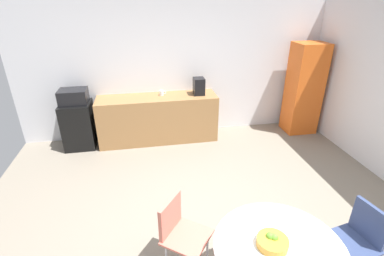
{
  "coord_description": "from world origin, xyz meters",
  "views": [
    {
      "loc": [
        -0.67,
        -2.43,
        2.65
      ],
      "look_at": [
        -0.02,
        1.08,
        0.95
      ],
      "focal_mm": 26.36,
      "sensor_mm": 36.0,
      "label": 1
    }
  ],
  "objects_px": {
    "chair_coral": "(178,227)",
    "mug_white": "(162,93)",
    "microwave": "(73,97)",
    "coffee_maker": "(199,86)",
    "chair_navy": "(360,234)",
    "fruit_bowl": "(272,242)",
    "mini_fridge": "(79,125)",
    "locker_cabinet": "(304,89)"
  },
  "relations": [
    {
      "from": "chair_coral",
      "to": "mug_white",
      "type": "bearing_deg",
      "value": 87.92
    },
    {
      "from": "microwave",
      "to": "coffee_maker",
      "type": "distance_m",
      "value": 2.29
    },
    {
      "from": "chair_navy",
      "to": "fruit_bowl",
      "type": "distance_m",
      "value": 1.06
    },
    {
      "from": "chair_coral",
      "to": "mug_white",
      "type": "relative_size",
      "value": 6.43
    },
    {
      "from": "chair_coral",
      "to": "chair_navy",
      "type": "xyz_separation_m",
      "value": [
        1.73,
        -0.41,
        0.0
      ]
    },
    {
      "from": "mini_fridge",
      "to": "fruit_bowl",
      "type": "relative_size",
      "value": 3.26
    },
    {
      "from": "mini_fridge",
      "to": "mug_white",
      "type": "bearing_deg",
      "value": 2.46
    },
    {
      "from": "chair_coral",
      "to": "coffee_maker",
      "type": "bearing_deg",
      "value": 74.57
    },
    {
      "from": "microwave",
      "to": "chair_coral",
      "type": "distance_m",
      "value": 3.34
    },
    {
      "from": "mini_fridge",
      "to": "chair_coral",
      "type": "relative_size",
      "value": 1.04
    },
    {
      "from": "fruit_bowl",
      "to": "mug_white",
      "type": "xyz_separation_m",
      "value": [
        -0.61,
        3.58,
        0.17
      ]
    },
    {
      "from": "locker_cabinet",
      "to": "coffee_maker",
      "type": "relative_size",
      "value": 5.7
    },
    {
      "from": "chair_navy",
      "to": "coffee_maker",
      "type": "bearing_deg",
      "value": 105.18
    },
    {
      "from": "chair_navy",
      "to": "mug_white",
      "type": "height_order",
      "value": "mug_white"
    },
    {
      "from": "mini_fridge",
      "to": "chair_navy",
      "type": "bearing_deg",
      "value": -46.48
    },
    {
      "from": "microwave",
      "to": "mug_white",
      "type": "height_order",
      "value": "microwave"
    },
    {
      "from": "mini_fridge",
      "to": "fruit_bowl",
      "type": "distance_m",
      "value": 4.15
    },
    {
      "from": "microwave",
      "to": "fruit_bowl",
      "type": "bearing_deg",
      "value": -58.12
    },
    {
      "from": "microwave",
      "to": "chair_coral",
      "type": "xyz_separation_m",
      "value": [
        1.47,
        -2.96,
        -0.47
      ]
    },
    {
      "from": "chair_navy",
      "to": "fruit_bowl",
      "type": "bearing_deg",
      "value": -171.83
    },
    {
      "from": "locker_cabinet",
      "to": "coffee_maker",
      "type": "bearing_deg",
      "value": 177.34
    },
    {
      "from": "fruit_bowl",
      "to": "mini_fridge",
      "type": "bearing_deg",
      "value": 121.88
    },
    {
      "from": "fruit_bowl",
      "to": "locker_cabinet",
      "type": "bearing_deg",
      "value": 56.63
    },
    {
      "from": "microwave",
      "to": "fruit_bowl",
      "type": "relative_size",
      "value": 1.81
    },
    {
      "from": "locker_cabinet",
      "to": "chair_coral",
      "type": "height_order",
      "value": "locker_cabinet"
    },
    {
      "from": "locker_cabinet",
      "to": "chair_navy",
      "type": "distance_m",
      "value": 3.52
    },
    {
      "from": "fruit_bowl",
      "to": "coffee_maker",
      "type": "height_order",
      "value": "coffee_maker"
    },
    {
      "from": "chair_navy",
      "to": "mug_white",
      "type": "xyz_separation_m",
      "value": [
        -1.62,
        3.44,
        0.43
      ]
    },
    {
      "from": "locker_cabinet",
      "to": "chair_navy",
      "type": "xyz_separation_m",
      "value": [
        -1.24,
        -3.27,
        -0.39
      ]
    },
    {
      "from": "locker_cabinet",
      "to": "mug_white",
      "type": "bearing_deg",
      "value": 176.64
    },
    {
      "from": "mini_fridge",
      "to": "chair_navy",
      "type": "relative_size",
      "value": 1.04
    },
    {
      "from": "chair_coral",
      "to": "fruit_bowl",
      "type": "height_order",
      "value": "fruit_bowl"
    },
    {
      "from": "mug_white",
      "to": "microwave",
      "type": "bearing_deg",
      "value": -177.54
    },
    {
      "from": "coffee_maker",
      "to": "mini_fridge",
      "type": "bearing_deg",
      "value": 180.0
    },
    {
      "from": "mini_fridge",
      "to": "coffee_maker",
      "type": "xyz_separation_m",
      "value": [
        2.28,
        0.0,
        0.63
      ]
    },
    {
      "from": "chair_coral",
      "to": "microwave",
      "type": "bearing_deg",
      "value": 116.4
    },
    {
      "from": "mini_fridge",
      "to": "chair_navy",
      "type": "distance_m",
      "value": 4.65
    },
    {
      "from": "mug_white",
      "to": "fruit_bowl",
      "type": "bearing_deg",
      "value": -80.37
    },
    {
      "from": "mug_white",
      "to": "mini_fridge",
      "type": "bearing_deg",
      "value": -177.54
    },
    {
      "from": "microwave",
      "to": "mug_white",
      "type": "bearing_deg",
      "value": 2.46
    },
    {
      "from": "coffee_maker",
      "to": "chair_coral",
      "type": "bearing_deg",
      "value": -105.43
    },
    {
      "from": "locker_cabinet",
      "to": "coffee_maker",
      "type": "xyz_separation_m",
      "value": [
        -2.15,
        0.1,
        0.15
      ]
    }
  ]
}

